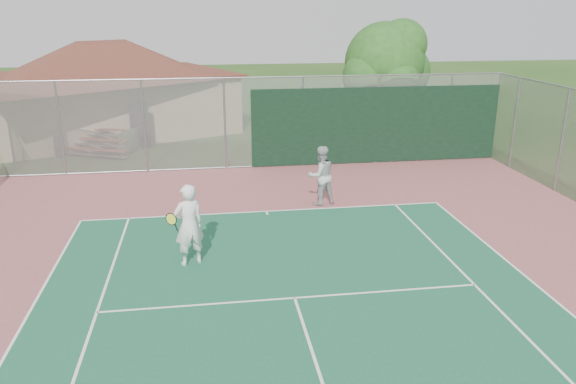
# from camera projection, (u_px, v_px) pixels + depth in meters

# --- Properties ---
(back_fence) EXTENTS (20.08, 0.11, 3.53)m
(back_fence) POSITION_uv_depth(u_px,v_px,m) (305.00, 124.00, 21.80)
(back_fence) COLOR gray
(back_fence) RESTS_ON ground
(side_fence_right) EXTENTS (0.08, 9.00, 3.50)m
(side_fence_right) POSITION_uv_depth(u_px,v_px,m) (562.00, 141.00, 18.67)
(side_fence_right) COLOR gray
(side_fence_right) RESTS_ON ground
(clubhouse) EXTENTS (14.43, 12.31, 5.27)m
(clubhouse) POSITION_uv_depth(u_px,v_px,m) (106.00, 79.00, 27.50)
(clubhouse) COLOR tan
(clubhouse) RESTS_ON ground
(bleachers) EXTENTS (3.36, 2.64, 1.03)m
(bleachers) POSITION_uv_depth(u_px,v_px,m) (99.00, 142.00, 23.87)
(bleachers) COLOR #974023
(bleachers) RESTS_ON ground
(tree) EXTENTS (4.00, 3.79, 5.58)m
(tree) POSITION_uv_depth(u_px,v_px,m) (387.00, 65.00, 23.71)
(tree) COLOR #372714
(tree) RESTS_ON ground
(player_white_front) EXTENTS (0.97, 0.76, 2.03)m
(player_white_front) POSITION_uv_depth(u_px,v_px,m) (189.00, 226.00, 13.39)
(player_white_front) COLOR white
(player_white_front) RESTS_ON ground
(player_grey_back) EXTENTS (1.07, 0.94, 1.88)m
(player_grey_back) POSITION_uv_depth(u_px,v_px,m) (321.00, 176.00, 17.62)
(player_grey_back) COLOR #AEB1B4
(player_grey_back) RESTS_ON ground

